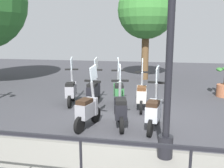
% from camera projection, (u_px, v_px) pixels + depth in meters
% --- Properties ---
extents(ground_plane, '(28.00, 28.00, 0.00)m').
position_uv_depth(ground_plane, '(128.00, 118.00, 6.95)').
color(ground_plane, '#38383D').
extents(fence_railing, '(0.04, 16.03, 1.07)m').
position_uv_depth(fence_railing, '(81.00, 165.00, 2.73)').
color(fence_railing, black).
rests_on(fence_railing, promenade_walkway).
extents(lamp_post_near, '(0.26, 0.90, 4.31)m').
position_uv_depth(lamp_post_near, '(170.00, 49.00, 4.05)').
color(lamp_post_near, black).
rests_on(lamp_post_near, promenade_walkway).
extents(tree_distant, '(2.79, 2.79, 4.80)m').
position_uv_depth(tree_distant, '(146.00, 11.00, 12.09)').
color(tree_distant, brown).
rests_on(tree_distant, ground_plane).
extents(scooter_near_0, '(1.23, 0.46, 1.54)m').
position_uv_depth(scooter_near_0, '(154.00, 111.00, 5.96)').
color(scooter_near_0, black).
rests_on(scooter_near_0, ground_plane).
extents(scooter_near_1, '(1.22, 0.50, 1.54)m').
position_uv_depth(scooter_near_1, '(120.00, 108.00, 6.17)').
color(scooter_near_1, black).
rests_on(scooter_near_1, ground_plane).
extents(scooter_near_2, '(1.22, 0.50, 1.54)m').
position_uv_depth(scooter_near_2, '(88.00, 109.00, 6.14)').
color(scooter_near_2, black).
rests_on(scooter_near_2, ground_plane).
extents(scooter_far_0, '(1.23, 0.44, 1.54)m').
position_uv_depth(scooter_far_0, '(142.00, 95.00, 7.57)').
color(scooter_far_0, black).
rests_on(scooter_far_0, ground_plane).
extents(scooter_far_1, '(1.22, 0.51, 1.54)m').
position_uv_depth(scooter_far_1, '(119.00, 92.00, 7.92)').
color(scooter_far_1, black).
rests_on(scooter_far_1, ground_plane).
extents(scooter_far_2, '(1.23, 0.44, 1.54)m').
position_uv_depth(scooter_far_2, '(94.00, 91.00, 8.05)').
color(scooter_far_2, black).
rests_on(scooter_far_2, ground_plane).
extents(scooter_far_3, '(1.22, 0.49, 1.54)m').
position_uv_depth(scooter_far_3, '(71.00, 90.00, 8.15)').
color(scooter_far_3, black).
rests_on(scooter_far_3, ground_plane).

